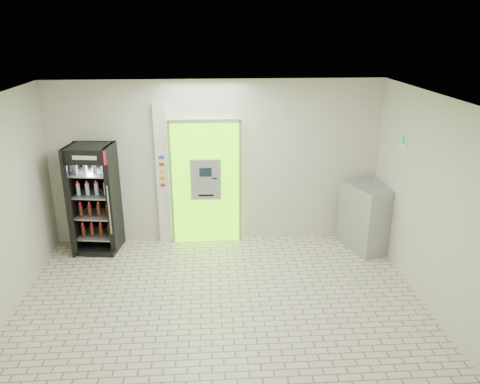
{
  "coord_description": "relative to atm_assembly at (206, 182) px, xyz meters",
  "views": [
    {
      "loc": [
        -0.11,
        -5.71,
        3.9
      ],
      "look_at": [
        0.35,
        1.2,
        1.39
      ],
      "focal_mm": 35.0,
      "sensor_mm": 36.0,
      "label": 1
    }
  ],
  "objects": [
    {
      "name": "exit_sign",
      "position": [
        3.19,
        -1.01,
        0.95
      ],
      "size": [
        0.02,
        0.22,
        0.26
      ],
      "color": "white",
      "rests_on": "room_shell"
    },
    {
      "name": "ground",
      "position": [
        0.2,
        -2.41,
        -1.17
      ],
      "size": [
        6.0,
        6.0,
        0.0
      ],
      "primitive_type": "plane",
      "color": "beige",
      "rests_on": "ground"
    },
    {
      "name": "room_shell",
      "position": [
        0.2,
        -2.41,
        0.67
      ],
      "size": [
        6.0,
        6.0,
        6.0
      ],
      "color": "beige",
      "rests_on": "ground"
    },
    {
      "name": "atm_assembly",
      "position": [
        0.0,
        0.0,
        0.0
      ],
      "size": [
        1.3,
        0.24,
        2.33
      ],
      "color": "#67FA00",
      "rests_on": "ground"
    },
    {
      "name": "pillar",
      "position": [
        -0.78,
        0.04,
        0.13
      ],
      "size": [
        0.22,
        0.11,
        2.6
      ],
      "color": "silver",
      "rests_on": "ground"
    },
    {
      "name": "steel_cabinet",
      "position": [
        2.89,
        -0.51,
        -0.57
      ],
      "size": [
        0.88,
        1.05,
        1.21
      ],
      "rotation": [
        0.0,
        0.0,
        0.33
      ],
      "color": "#999CA0",
      "rests_on": "ground"
    },
    {
      "name": "beverage_cooler",
      "position": [
        -1.97,
        -0.24,
        -0.24
      ],
      "size": [
        0.82,
        0.76,
        1.95
      ],
      "rotation": [
        0.0,
        0.0,
        -0.14
      ],
      "color": "black",
      "rests_on": "ground"
    }
  ]
}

